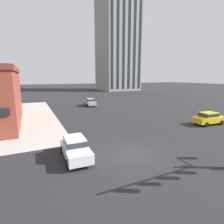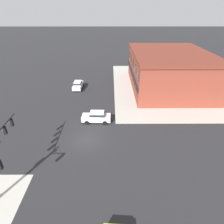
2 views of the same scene
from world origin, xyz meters
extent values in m
plane|color=#262628|center=(0.00, 0.00, 0.00)|extent=(320.00, 320.00, 0.00)
cube|color=#B7B2A8|center=(-20.00, 20.00, 0.00)|extent=(32.00, 32.00, 0.02)
cube|color=black|center=(4.54, -7.48, 4.74)|extent=(0.28, 0.28, 0.90)
sphere|color=#282828|center=(4.54, -7.64, 5.02)|extent=(0.18, 0.18, 0.18)
sphere|color=orange|center=(4.54, -7.64, 4.74)|extent=(0.18, 0.18, 0.18)
sphere|color=#282828|center=(4.54, -7.64, 4.46)|extent=(0.18, 0.18, 0.18)
cube|color=black|center=(3.03, -7.48, 4.74)|extent=(0.28, 0.28, 0.90)
sphere|color=#282828|center=(3.03, -7.64, 5.02)|extent=(0.18, 0.18, 0.18)
sphere|color=orange|center=(3.03, -7.64, 4.74)|extent=(0.18, 0.18, 0.18)
sphere|color=#282828|center=(3.03, -7.64, 4.46)|extent=(0.18, 0.18, 0.18)
cube|color=black|center=(9.06, -5.78, 4.44)|extent=(0.28, 0.28, 0.90)
cube|color=silver|center=(-18.24, -3.80, 0.70)|extent=(4.44, 1.86, 0.76)
cube|color=silver|center=(-18.09, -3.81, 1.38)|extent=(2.15, 1.54, 0.60)
cube|color=#232D38|center=(-18.09, -3.81, 1.38)|extent=(2.23, 1.58, 0.40)
cylinder|color=black|center=(-19.62, -4.61, 0.32)|extent=(0.64, 0.23, 0.64)
cylinder|color=black|center=(-19.59, -2.94, 0.32)|extent=(0.64, 0.23, 0.64)
cylinder|color=black|center=(-16.90, -4.67, 0.32)|extent=(0.64, 0.23, 0.64)
cylinder|color=black|center=(-16.86, -3.00, 0.32)|extent=(0.64, 0.23, 0.64)
cube|color=silver|center=(-4.69, 1.03, 0.70)|extent=(1.90, 4.45, 0.76)
cube|color=silver|center=(-4.69, 1.18, 1.38)|extent=(1.56, 2.16, 0.60)
cube|color=#232D38|center=(-4.69, 1.18, 1.38)|extent=(1.60, 2.25, 0.40)
cylinder|color=black|center=(-3.90, -0.36, 0.32)|extent=(0.24, 0.65, 0.64)
cylinder|color=black|center=(-5.57, -0.30, 0.32)|extent=(0.24, 0.65, 0.64)
cylinder|color=black|center=(-3.81, 2.37, 0.32)|extent=(0.24, 0.65, 0.64)
cylinder|color=black|center=(-5.48, 2.42, 0.32)|extent=(0.24, 0.65, 0.64)
cube|color=brown|center=(-19.27, 15.62, 3.50)|extent=(20.54, 15.24, 7.00)
cube|color=brown|center=(-19.27, 15.62, 7.30)|extent=(20.95, 15.54, 0.60)
cube|color=black|center=(-19.27, 7.88, 2.97)|extent=(19.52, 0.24, 0.70)
cube|color=#1E2833|center=(-27.49, 7.96, 5.25)|extent=(1.10, 0.08, 1.50)
cube|color=#1E2833|center=(-23.38, 7.96, 5.25)|extent=(1.10, 0.08, 1.50)
cube|color=#1E2833|center=(-19.27, 7.96, 5.25)|extent=(1.10, 0.08, 1.50)
cube|color=#1E2833|center=(-15.16, 7.96, 5.25)|extent=(1.10, 0.08, 1.50)
cube|color=#1E2833|center=(-11.05, 7.96, 5.25)|extent=(1.10, 0.08, 1.50)
camera|label=1|loc=(-7.61, -11.97, 6.32)|focal=28.28mm
camera|label=2|loc=(20.61, 3.32, 15.80)|focal=30.68mm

